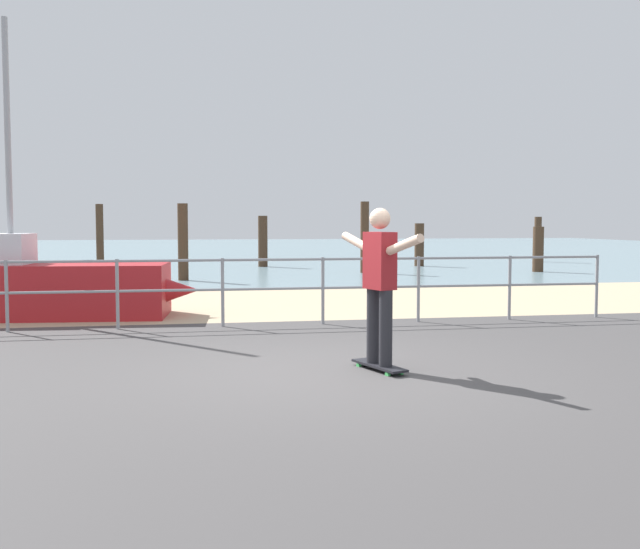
{
  "coord_description": "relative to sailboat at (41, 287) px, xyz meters",
  "views": [
    {
      "loc": [
        -1.49,
        -7.61,
        1.59
      ],
      "look_at": [
        0.26,
        2.0,
        0.9
      ],
      "focal_mm": 41.96,
      "sensor_mm": 36.0,
      "label": 1
    }
  ],
  "objects": [
    {
      "name": "sailboat",
      "position": [
        0.0,
        0.0,
        0.0
      ],
      "size": [
        5.03,
        1.78,
        4.86
      ],
      "color": "#B21E23",
      "rests_on": "ground"
    },
    {
      "name": "groyne_post_0",
      "position": [
        -0.45,
        13.19,
        0.57
      ],
      "size": [
        0.25,
        0.25,
        2.19
      ],
      "primitive_type": "cylinder",
      "color": "#422D1E",
      "rests_on": "ground"
    },
    {
      "name": "groyne_post_6",
      "position": [
        16.07,
        14.58,
        0.37
      ],
      "size": [
        0.28,
        0.28,
        1.79
      ],
      "primitive_type": "cylinder",
      "color": "#422D1E",
      "rests_on": "ground"
    },
    {
      "name": "groyne_post_1",
      "position": [
        2.3,
        7.53,
        0.52
      ],
      "size": [
        0.28,
        0.28,
        2.08
      ],
      "primitive_type": "cylinder",
      "color": "#422D1E",
      "rests_on": "ground"
    },
    {
      "name": "groyne_post_2",
      "position": [
        5.06,
        13.28,
        0.38
      ],
      "size": [
        0.33,
        0.33,
        1.8
      ],
      "primitive_type": "cylinder",
      "color": "#422D1E",
      "rests_on": "ground"
    },
    {
      "name": "ground_plane",
      "position": [
        3.81,
        -6.24,
        -0.52
      ],
      "size": [
        24.0,
        10.0,
        0.04
      ],
      "primitive_type": "cube",
      "color": "#474444",
      "rests_on": "ground"
    },
    {
      "name": "railing_fence",
      "position": [
        2.89,
        -1.64,
        0.18
      ],
      "size": [
        12.27,
        0.05,
        1.05
      ],
      "color": "gray",
      "rests_on": "ground"
    },
    {
      "name": "sea_surface",
      "position": [
        3.81,
        29.76,
        -0.52
      ],
      "size": [
        72.0,
        50.0,
        0.04
      ],
      "primitive_type": "cube",
      "color": "#75939E",
      "rests_on": "ground"
    },
    {
      "name": "groyne_post_4",
      "position": [
        10.56,
        12.61,
        0.25
      ],
      "size": [
        0.34,
        0.34,
        1.54
      ],
      "primitive_type": "cylinder",
      "color": "#422D1E",
      "rests_on": "ground"
    },
    {
      "name": "groyne_post_3",
      "position": [
        7.81,
        9.53,
        0.59
      ],
      "size": [
        0.26,
        0.26,
        2.21
      ],
      "primitive_type": "cylinder",
      "color": "#422D1E",
      "rests_on": "ground"
    },
    {
      "name": "skateboard",
      "position": [
        4.34,
        -5.28,
        -0.45
      ],
      "size": [
        0.44,
        0.82,
        0.08
      ],
      "color": "black",
      "rests_on": "ground"
    },
    {
      "name": "beach_strip",
      "position": [
        3.81,
        1.76,
        -0.52
      ],
      "size": [
        24.0,
        6.0,
        0.04
      ],
      "primitive_type": "cube",
      "color": "tan",
      "rests_on": "ground"
    },
    {
      "name": "skateboarder",
      "position": [
        4.34,
        -5.28,
        0.5
      ],
      "size": [
        0.54,
        1.4,
        1.65
      ],
      "color": "#26262B",
      "rests_on": "skateboard"
    },
    {
      "name": "groyne_post_5",
      "position": [
        13.31,
        9.05,
        0.2
      ],
      "size": [
        0.34,
        0.34,
        1.44
      ],
      "primitive_type": "cylinder",
      "color": "#422D1E",
      "rests_on": "ground"
    }
  ]
}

